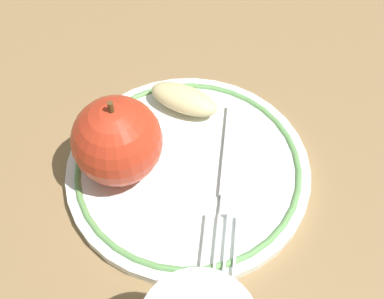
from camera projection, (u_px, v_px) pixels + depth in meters
name	position (u px, v px, depth m)	size (l,w,h in m)	color
ground_plane	(188.00, 173.00, 0.51)	(2.00, 2.00, 0.00)	olive
plate	(192.00, 166.00, 0.50)	(0.23, 0.23, 0.01)	white
apple_red_whole	(117.00, 141.00, 0.46)	(0.08, 0.08, 0.09)	red
apple_slice_front	(184.00, 99.00, 0.53)	(0.07, 0.03, 0.02)	beige
fork	(227.00, 182.00, 0.48)	(0.07, 0.19, 0.00)	silver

